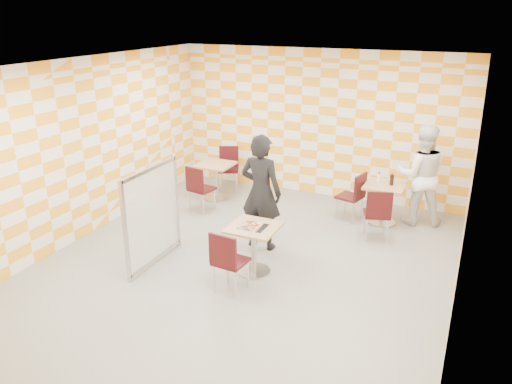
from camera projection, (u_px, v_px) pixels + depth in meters
room_shell at (259, 163)px, 7.65m from camera, size 7.00×7.00×7.00m
main_table at (254, 241)px, 7.33m from camera, size 0.70×0.70×0.75m
second_table at (384, 197)px, 9.04m from camera, size 0.70×0.70×0.75m
empty_table at (216, 175)px, 10.23m from camera, size 0.70×0.70×0.75m
chair_main_front at (227, 258)px, 6.76m from camera, size 0.45×0.46×0.92m
chair_second_front at (378, 211)px, 8.32m from camera, size 0.53×0.54×0.92m
chair_second_side at (355, 193)px, 9.13m from camera, size 0.52×0.51×0.92m
chair_empty_near at (199, 186)px, 9.51m from camera, size 0.49×0.50×0.92m
chair_empty_far at (229, 164)px, 10.81m from camera, size 0.56×0.56×0.92m
partition at (153, 215)px, 7.52m from camera, size 0.08×1.38×1.55m
man_dark at (261, 192)px, 7.99m from camera, size 0.72×0.49×1.91m
man_white at (421, 175)px, 8.92m from camera, size 1.05×0.91×1.85m
pizza_on_foil at (253, 226)px, 7.23m from camera, size 0.40×0.40×0.04m
sport_bottle at (379, 178)px, 9.04m from camera, size 0.06×0.06×0.20m
soda_bottle at (392, 180)px, 8.89m from camera, size 0.07×0.07×0.23m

